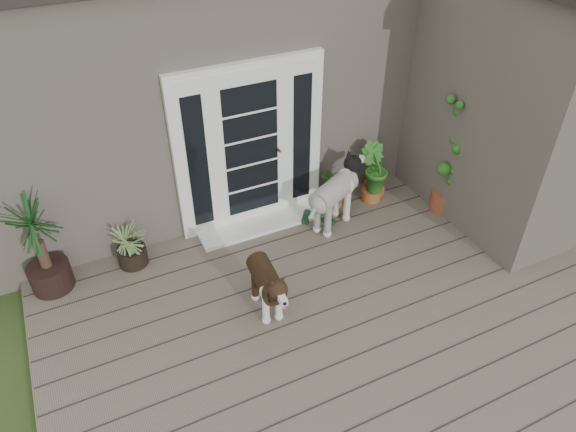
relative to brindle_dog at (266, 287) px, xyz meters
name	(u,v)px	position (x,y,z in m)	size (l,w,h in m)	color
deck	(352,331)	(0.70, -0.64, -0.39)	(6.20, 4.60, 0.12)	#6B5B4C
house_main	(208,60)	(0.70, 3.61, 1.10)	(7.40, 4.00, 3.10)	#665E54
house_wing	(517,108)	(3.60, 0.46, 1.10)	(1.60, 2.40, 3.10)	#665E54
door_unit	(250,147)	(0.50, 1.56, 0.74)	(1.90, 0.14, 2.15)	white
door_step	(260,225)	(0.50, 1.36, -0.31)	(1.60, 0.40, 0.05)	white
brindle_dog	(266,287)	(0.00, 0.00, 0.00)	(0.34, 0.80, 0.67)	#301F11
white_dog	(333,200)	(1.36, 0.98, 0.06)	(0.40, 0.94, 0.78)	silver
spider_plant	(130,243)	(-1.14, 1.36, -0.03)	(0.57, 0.57, 0.61)	#8EAB69
yucca	(39,244)	(-2.05, 1.36, 0.30)	(0.87, 0.87, 1.26)	black
herb_a	(334,189)	(1.61, 1.36, -0.07)	(0.41, 0.41, 0.52)	#25641C
herb_b	(373,180)	(2.14, 1.25, -0.02)	(0.42, 0.42, 0.63)	#1D5618
herb_c	(375,178)	(2.26, 1.36, -0.09)	(0.32, 0.32, 0.49)	#1D641C
sapling	(455,147)	(2.91, 0.66, 0.61)	(0.56, 0.56, 1.89)	#245017
clog_left	(326,219)	(1.33, 1.08, -0.29)	(0.13, 0.28, 0.08)	#143219
clog_right	(306,217)	(1.11, 1.23, -0.29)	(0.13, 0.27, 0.08)	#16371F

